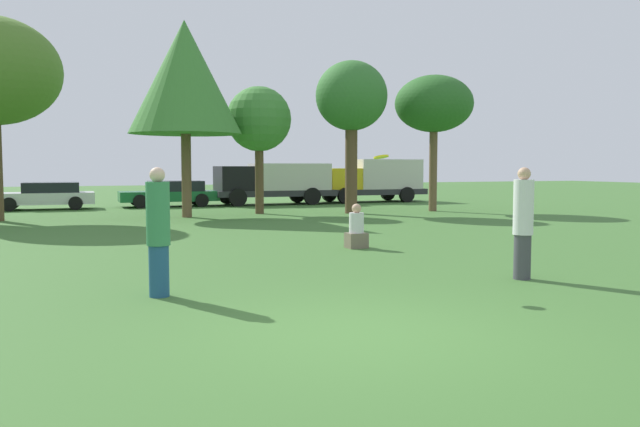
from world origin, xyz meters
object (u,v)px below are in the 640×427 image
(parked_car_white, at_px, (46,195))
(parked_car_green, at_px, (171,193))
(tree_6, at_px, (434,105))
(person_thrower, at_px, (158,231))
(frisbee, at_px, (381,157))
(person_catcher, at_px, (523,223))
(bystander_sitting, at_px, (356,230))
(delivery_truck_yellow, at_px, (373,179))
(delivery_truck_black, at_px, (273,181))
(tree_3, at_px, (185,78))
(tree_5, at_px, (351,98))
(tree_4, at_px, (259,120))

(parked_car_white, relative_size, parked_car_green, 0.93)
(tree_6, bearing_deg, person_thrower, -133.86)
(person_thrower, relative_size, frisbee, 7.69)
(person_catcher, distance_m, bystander_sitting, 4.94)
(tree_6, bearing_deg, delivery_truck_yellow, 83.19)
(parked_car_green, height_order, delivery_truck_black, delivery_truck_black)
(bystander_sitting, relative_size, tree_3, 0.14)
(parked_car_green, bearing_deg, person_catcher, 97.01)
(parked_car_white, xyz_separation_m, parked_car_green, (5.50, 0.06, 0.01))
(tree_3, bearing_deg, tree_6, -3.44)
(frisbee, relative_size, bystander_sitting, 0.24)
(tree_3, xyz_separation_m, parked_car_white, (-5.02, 6.72, -4.57))
(tree_3, relative_size, tree_6, 1.27)
(tree_5, distance_m, tree_6, 3.81)
(frisbee, relative_size, tree_5, 0.04)
(delivery_truck_black, distance_m, delivery_truck_yellow, 5.73)
(tree_3, height_order, delivery_truck_yellow, tree_3)
(parked_car_green, bearing_deg, tree_3, 86.91)
(person_catcher, height_order, delivery_truck_yellow, delivery_truck_yellow)
(tree_3, distance_m, parked_car_white, 9.55)
(frisbee, xyz_separation_m, delivery_truck_yellow, (10.92, 21.87, -0.82))
(person_thrower, bearing_deg, tree_6, 54.20)
(frisbee, distance_m, tree_3, 15.40)
(person_thrower, relative_size, parked_car_green, 0.42)
(bystander_sitting, relative_size, delivery_truck_yellow, 0.18)
(delivery_truck_yellow, bearing_deg, tree_5, 58.27)
(tree_3, bearing_deg, parked_car_white, 126.78)
(tree_5, xyz_separation_m, delivery_truck_yellow, (4.69, 7.31, -3.41))
(person_catcher, bearing_deg, bystander_sitting, -72.30)
(tree_5, bearing_deg, parked_car_green, 129.95)
(tree_4, bearing_deg, person_catcher, -90.81)
(tree_4, bearing_deg, person_thrower, -111.82)
(tree_3, relative_size, parked_car_white, 1.71)
(bystander_sitting, distance_m, tree_4, 11.92)
(parked_car_green, bearing_deg, frisbee, 90.64)
(tree_4, bearing_deg, tree_5, -19.34)
(tree_4, bearing_deg, parked_car_green, 113.13)
(tree_3, distance_m, tree_6, 10.43)
(person_thrower, xyz_separation_m, parked_car_white, (-1.93, 21.38, -0.33))
(tree_3, height_order, tree_4, tree_3)
(tree_6, bearing_deg, parked_car_green, 143.24)
(person_catcher, distance_m, tree_4, 16.47)
(bystander_sitting, distance_m, delivery_truck_black, 17.61)
(person_thrower, relative_size, tree_6, 0.33)
(tree_3, bearing_deg, parked_car_green, 85.94)
(parked_car_white, bearing_deg, tree_5, 149.07)
(bystander_sitting, height_order, delivery_truck_black, delivery_truck_black)
(tree_4, height_order, tree_5, tree_5)
(tree_3, xyz_separation_m, delivery_truck_black, (5.56, 6.57, -4.02))
(person_catcher, height_order, delivery_truck_black, delivery_truck_black)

